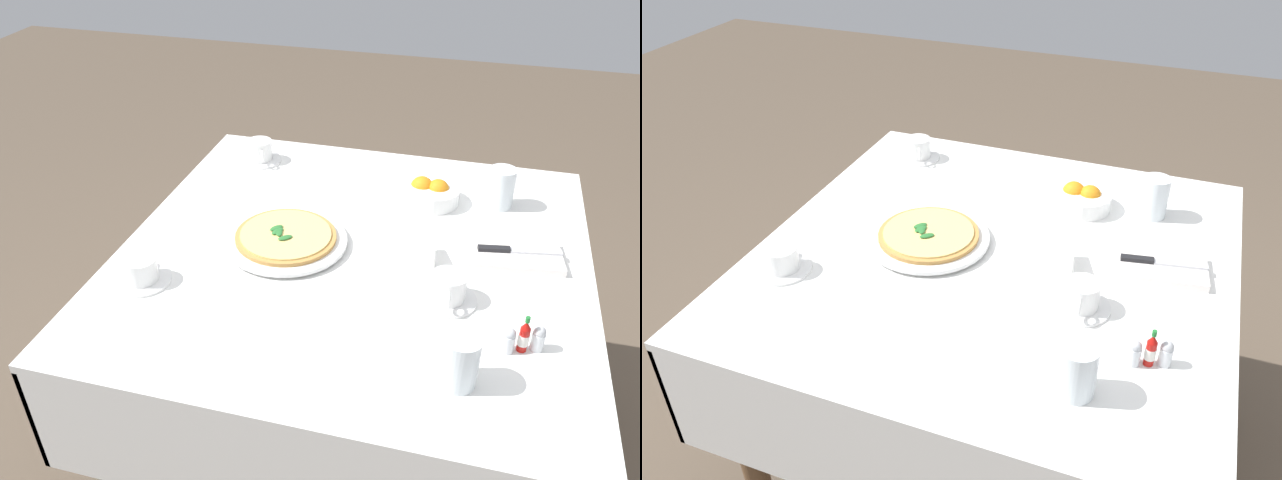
{
  "view_description": "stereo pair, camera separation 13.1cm",
  "coord_description": "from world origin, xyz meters",
  "views": [
    {
      "loc": [
        0.25,
        -1.25,
        1.63
      ],
      "look_at": [
        -0.08,
        -0.01,
        0.78
      ],
      "focal_mm": 35.65,
      "sensor_mm": 36.0,
      "label": 1
    },
    {
      "loc": [
        0.37,
        -1.21,
        1.63
      ],
      "look_at": [
        -0.08,
        -0.01,
        0.78
      ],
      "focal_mm": 35.65,
      "sensor_mm": 36.0,
      "label": 2
    }
  ],
  "objects": [
    {
      "name": "ground_plane",
      "position": [
        0.0,
        0.0,
        0.0
      ],
      "size": [
        8.0,
        8.0,
        0.0
      ],
      "primitive_type": "plane",
      "color": "brown"
    },
    {
      "name": "dining_table",
      "position": [
        0.0,
        0.0,
        0.62
      ],
      "size": [
        1.11,
        1.11,
        0.76
      ],
      "color": "white",
      "rests_on": "ground_plane"
    },
    {
      "name": "pizza_plate",
      "position": [
        -0.17,
        -0.02,
        0.77
      ],
      "size": [
        0.3,
        0.3,
        0.02
      ],
      "color": "white",
      "rests_on": "dining_table"
    },
    {
      "name": "pizza",
      "position": [
        -0.17,
        -0.02,
        0.78
      ],
      "size": [
        0.25,
        0.25,
        0.02
      ],
      "color": "#C68E47",
      "rests_on": "pizza_plate"
    },
    {
      "name": "coffee_cup_back_corner",
      "position": [
        -0.44,
        -0.24,
        0.79
      ],
      "size": [
        0.13,
        0.13,
        0.06
      ],
      "color": "white",
      "rests_on": "dining_table"
    },
    {
      "name": "coffee_cup_near_left",
      "position": [
        0.23,
        -0.14,
        0.79
      ],
      "size": [
        0.13,
        0.13,
        0.07
      ],
      "color": "white",
      "rests_on": "dining_table"
    },
    {
      "name": "coffee_cup_far_left",
      "position": [
        -0.38,
        0.4,
        0.79
      ],
      "size": [
        0.13,
        0.13,
        0.07
      ],
      "color": "white",
      "rests_on": "dining_table"
    },
    {
      "name": "water_glass_near_right",
      "position": [
        0.33,
        0.31,
        0.81
      ],
      "size": [
        0.07,
        0.07,
        0.11
      ],
      "color": "white",
      "rests_on": "dining_table"
    },
    {
      "name": "water_glass_far_right",
      "position": [
        0.28,
        -0.38,
        0.8
      ],
      "size": [
        0.07,
        0.07,
        0.11
      ],
      "color": "white",
      "rests_on": "dining_table"
    },
    {
      "name": "napkin_folded",
      "position": [
        0.37,
        0.06,
        0.77
      ],
      "size": [
        0.23,
        0.16,
        0.02
      ],
      "rotation": [
        0.0,
        0.0,
        0.12
      ],
      "color": "white",
      "rests_on": "dining_table"
    },
    {
      "name": "dinner_knife",
      "position": [
        0.37,
        0.06,
        0.78
      ],
      "size": [
        0.2,
        0.05,
        0.01
      ],
      "rotation": [
        0.0,
        0.0,
        0.17
      ],
      "color": "silver",
      "rests_on": "napkin_folded"
    },
    {
      "name": "citrus_bowl",
      "position": [
        0.15,
        0.28,
        0.78
      ],
      "size": [
        0.15,
        0.15,
        0.07
      ],
      "color": "white",
      "rests_on": "dining_table"
    },
    {
      "name": "hot_sauce_bottle",
      "position": [
        0.39,
        -0.26,
        0.79
      ],
      "size": [
        0.02,
        0.02,
        0.08
      ],
      "color": "#B7140F",
      "rests_on": "dining_table"
    },
    {
      "name": "salt_shaker",
      "position": [
        0.42,
        -0.25,
        0.78
      ],
      "size": [
        0.03,
        0.03,
        0.06
      ],
      "color": "white",
      "rests_on": "dining_table"
    },
    {
      "name": "pepper_shaker",
      "position": [
        0.36,
        -0.27,
        0.78
      ],
      "size": [
        0.03,
        0.03,
        0.06
      ],
      "color": "white",
      "rests_on": "dining_table"
    },
    {
      "name": "menu_card",
      "position": [
        0.18,
        -0.0,
        0.79
      ],
      "size": [
        0.04,
        0.08,
        0.06
      ],
      "rotation": [
        0.0,
        0.0,
        1.96
      ],
      "color": "white",
      "rests_on": "dining_table"
    }
  ]
}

